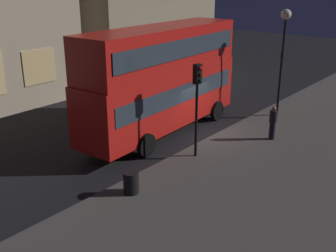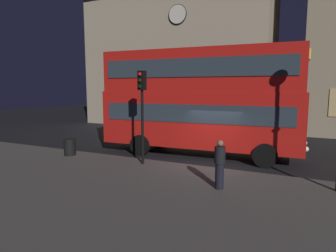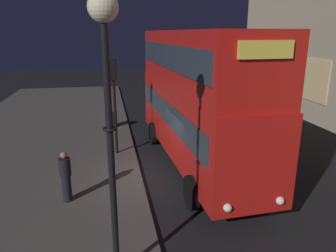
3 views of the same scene
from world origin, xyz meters
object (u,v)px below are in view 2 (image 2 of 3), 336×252
object	(u,v)px
double_decker_bus	(199,97)
traffic_light_near_kerb	(142,98)
litter_bin	(70,147)
pedestrian	(220,164)

from	to	relation	value
double_decker_bus	traffic_light_near_kerb	world-z (taller)	double_decker_bus
litter_bin	double_decker_bus	bearing A→B (deg)	30.22
pedestrian	litter_bin	bearing A→B (deg)	49.85
pedestrian	traffic_light_near_kerb	bearing A→B (deg)	37.87
traffic_light_near_kerb	litter_bin	world-z (taller)	traffic_light_near_kerb
double_decker_bus	litter_bin	size ratio (longest dim) A/B	12.48
double_decker_bus	pedestrian	size ratio (longest dim) A/B	6.19
double_decker_bus	pedestrian	xyz separation A→B (m)	(2.57, -5.01, -2.11)
traffic_light_near_kerb	litter_bin	xyz separation A→B (m)	(-4.29, -0.10, -2.59)
traffic_light_near_kerb	pedestrian	distance (m)	4.93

